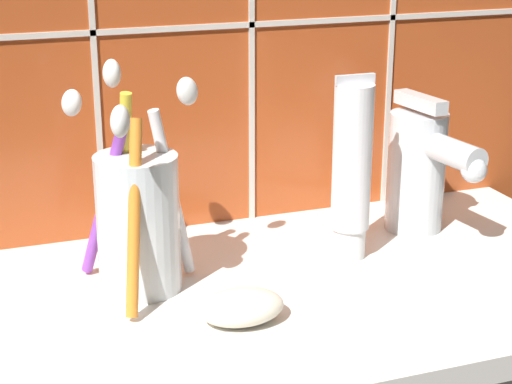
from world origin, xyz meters
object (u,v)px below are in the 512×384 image
soap_bar (242,307)px  toothbrush_cup (137,216)px  toothpaste_tube (352,169)px  sink_faucet (421,167)px

soap_bar → toothbrush_cup: bearing=124.6°
toothbrush_cup → toothpaste_tube: (18.02, -0.05, 1.88)cm
toothbrush_cup → toothpaste_tube: toothbrush_cup is taller
toothpaste_tube → soap_bar: toothpaste_tube is taller
toothbrush_cup → sink_faucet: 26.80cm
soap_bar → toothpaste_tube: bearing=33.0°
toothpaste_tube → soap_bar: bearing=-147.0°
toothpaste_tube → sink_faucet: 9.35cm
toothpaste_tube → sink_faucet: bearing=21.0°
toothpaste_tube → soap_bar: size_ratio=2.50×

